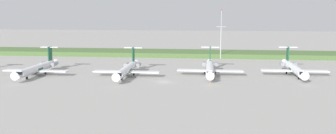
% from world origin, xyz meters
% --- Properties ---
extents(ground_plane, '(500.00, 500.00, 0.00)m').
position_xyz_m(ground_plane, '(0.00, 30.00, 0.00)').
color(ground_plane, '#9E9B96').
extents(grass_berm, '(320.00, 20.00, 2.18)m').
position_xyz_m(grass_berm, '(0.00, 66.80, 1.09)').
color(grass_berm, '#4C6B38').
rests_on(grass_berm, ground).
extents(regional_jet_second, '(22.81, 31.00, 9.00)m').
position_xyz_m(regional_jet_second, '(-45.72, 7.32, 2.54)').
color(regional_jet_second, white).
rests_on(regional_jet_second, ground).
extents(regional_jet_third, '(22.81, 31.00, 9.00)m').
position_xyz_m(regional_jet_third, '(-13.90, 8.77, 2.54)').
color(regional_jet_third, white).
rests_on(regional_jet_third, ground).
extents(regional_jet_fourth, '(22.81, 31.00, 9.00)m').
position_xyz_m(regional_jet_fourth, '(14.61, 14.29, 2.54)').
color(regional_jet_fourth, white).
rests_on(regional_jet_fourth, ground).
extents(regional_jet_fifth, '(22.81, 31.00, 9.00)m').
position_xyz_m(regional_jet_fifth, '(43.84, 17.33, 2.54)').
color(regional_jet_fifth, white).
rests_on(regional_jet_fifth, ground).
extents(antenna_mast, '(4.40, 0.50, 22.89)m').
position_xyz_m(antenna_mast, '(19.67, 57.00, 9.51)').
color(antenna_mast, '#B2B2B7').
rests_on(antenna_mast, ground).
extents(safety_cone_front_marker, '(0.44, 0.44, 0.55)m').
position_xyz_m(safety_cone_front_marker, '(14.57, -3.37, 0.28)').
color(safety_cone_front_marker, orange).
rests_on(safety_cone_front_marker, ground).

